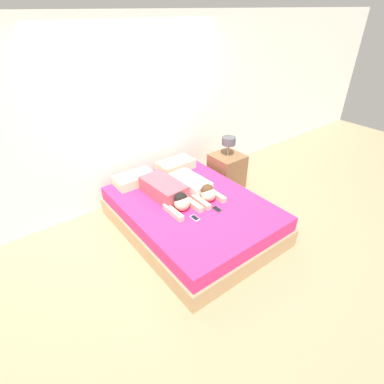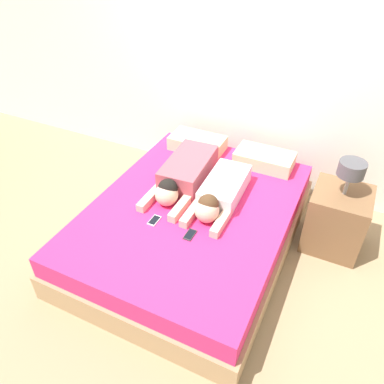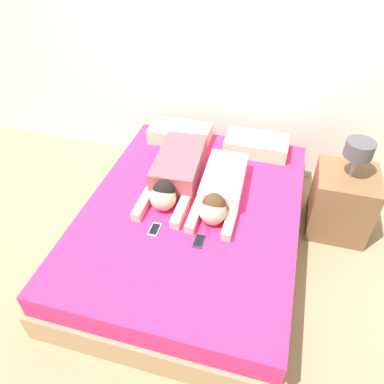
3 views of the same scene
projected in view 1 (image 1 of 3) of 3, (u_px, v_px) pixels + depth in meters
name	position (u px, v px, depth m)	size (l,w,h in m)	color
ground_plane	(192.00, 228.00, 4.18)	(12.00, 12.00, 0.00)	#9E8460
wall_back	(139.00, 114.00, 4.33)	(12.00, 0.06, 2.60)	white
bed	(192.00, 215.00, 4.06)	(1.68, 2.20, 0.44)	tan
pillow_head_left	(135.00, 179.00, 4.31)	(0.56, 0.31, 0.14)	beige
pillow_head_right	(176.00, 165.00, 4.69)	(0.56, 0.31, 0.14)	beige
person_left	(168.00, 192.00, 3.95)	(0.40, 0.97, 0.23)	#B24C59
person_right	(196.00, 187.00, 4.09)	(0.34, 0.87, 0.23)	silver
cell_phone_left	(195.00, 218.00, 3.63)	(0.07, 0.13, 0.01)	silver
cell_phone_right	(217.00, 209.00, 3.79)	(0.07, 0.13, 0.01)	#2D2D33
nightstand	(227.00, 170.00, 4.97)	(0.48, 0.48, 0.89)	brown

